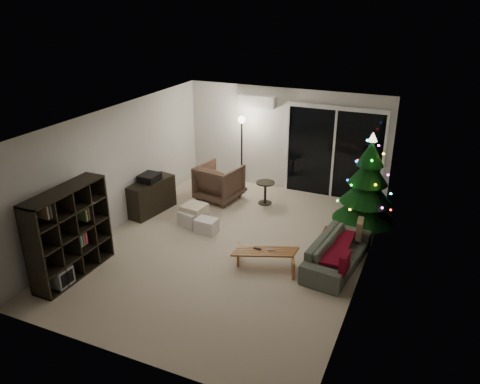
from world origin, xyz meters
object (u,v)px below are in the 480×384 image
object	(u,v)px
christmas_tree	(368,183)
bookshelf	(61,231)
armchair	(219,182)
sofa	(337,253)
media_cabinet	(151,196)
coffee_table	(265,259)

from	to	relation	value
christmas_tree	bookshelf	bearing A→B (deg)	-140.50
armchair	sofa	size ratio (longest dim) A/B	0.51
media_cabinet	armchair	distance (m)	1.64
media_cabinet	sofa	distance (m)	4.34
sofa	bookshelf	bearing A→B (deg)	122.34
media_cabinet	bookshelf	bearing A→B (deg)	-81.16
coffee_table	christmas_tree	distance (m)	2.70
christmas_tree	armchair	bearing A→B (deg)	176.44
christmas_tree	media_cabinet	bearing A→B (deg)	-167.17
coffee_table	christmas_tree	bearing A→B (deg)	37.38
bookshelf	media_cabinet	world-z (taller)	bookshelf
armchair	bookshelf	bearing A→B (deg)	83.50
armchair	christmas_tree	size ratio (longest dim) A/B	0.45
sofa	christmas_tree	bearing A→B (deg)	0.20
bookshelf	sofa	size ratio (longest dim) A/B	0.87
armchair	sofa	xyz separation A→B (m)	(3.22, -1.82, -0.16)
armchair	coffee_table	world-z (taller)	armchair
sofa	media_cabinet	bearing A→B (deg)	88.70
media_cabinet	armchair	xyz separation A→B (m)	(1.08, 1.23, 0.06)
media_cabinet	coffee_table	xyz separation A→B (m)	(3.15, -1.17, -0.20)
media_cabinet	sofa	xyz separation A→B (m)	(4.30, -0.59, -0.10)
media_cabinet	christmas_tree	distance (m)	4.64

